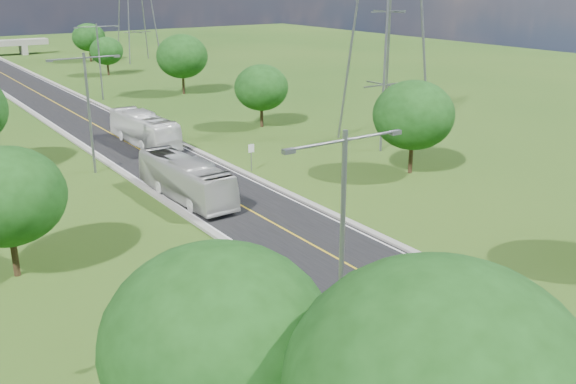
% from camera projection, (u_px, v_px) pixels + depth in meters
% --- Properties ---
extents(ground, '(260.00, 260.00, 0.00)m').
position_uv_depth(ground, '(105.00, 130.00, 69.17)').
color(ground, '#224A14').
rests_on(ground, ground).
extents(road, '(8.00, 150.00, 0.06)m').
position_uv_depth(road, '(87.00, 120.00, 73.86)').
color(road, black).
rests_on(road, ground).
extents(curb_left, '(0.50, 150.00, 0.22)m').
position_uv_depth(curb_left, '(49.00, 124.00, 71.57)').
color(curb_left, gray).
rests_on(curb_left, ground).
extents(curb_right, '(0.50, 150.00, 0.22)m').
position_uv_depth(curb_right, '(123.00, 116.00, 76.10)').
color(curb_right, gray).
rests_on(curb_right, ground).
extents(speed_limit_sign, '(0.55, 0.09, 2.40)m').
position_uv_depth(speed_limit_sign, '(251.00, 153.00, 54.18)').
color(speed_limit_sign, slate).
rests_on(speed_limit_sign, ground).
extents(streetlight_near_left, '(5.90, 0.25, 10.00)m').
position_uv_depth(streetlight_near_left, '(343.00, 226.00, 26.46)').
color(streetlight_near_left, slate).
rests_on(streetlight_near_left, ground).
extents(streetlight_mid_left, '(5.90, 0.25, 10.00)m').
position_uv_depth(streetlight_mid_left, '(88.00, 103.00, 52.32)').
color(streetlight_mid_left, slate).
rests_on(streetlight_mid_left, ground).
extents(streetlight_far_right, '(5.90, 0.25, 10.00)m').
position_uv_depth(streetlight_far_right, '(99.00, 55.00, 84.59)').
color(streetlight_far_right, slate).
rests_on(streetlight_far_right, ground).
extents(tree_la, '(7.14, 7.14, 8.30)m').
position_uv_depth(tree_la, '(218.00, 343.00, 19.28)').
color(tree_la, black).
rests_on(tree_la, ground).
extents(tree_lb, '(6.30, 6.30, 7.33)m').
position_uv_depth(tree_lb, '(6.00, 196.00, 34.08)').
color(tree_lb, black).
rests_on(tree_lb, ground).
extents(tree_rb, '(6.72, 6.72, 7.82)m').
position_uv_depth(tree_rb, '(413.00, 115.00, 52.62)').
color(tree_rb, black).
rests_on(tree_rb, ground).
extents(tree_rc, '(5.88, 5.88, 6.84)m').
position_uv_depth(tree_rc, '(261.00, 88.00, 69.53)').
color(tree_rc, black).
rests_on(tree_rc, ground).
extents(tree_rd, '(7.14, 7.14, 8.30)m').
position_uv_depth(tree_rd, '(182.00, 56.00, 89.10)').
color(tree_rd, black).
rests_on(tree_rd, ground).
extents(tree_re, '(5.46, 5.46, 6.35)m').
position_uv_depth(tree_re, '(107.00, 51.00, 106.97)').
color(tree_re, black).
rests_on(tree_re, ground).
extents(tree_rf, '(6.30, 6.30, 7.33)m').
position_uv_depth(tree_rf, '(89.00, 37.00, 124.31)').
color(tree_rf, black).
rests_on(tree_rf, ground).
extents(bus_outbound, '(2.97, 11.33, 3.13)m').
position_uv_depth(bus_outbound, '(144.00, 129.00, 62.55)').
color(bus_outbound, white).
rests_on(bus_outbound, road).
extents(bus_inbound, '(2.95, 11.14, 3.08)m').
position_uv_depth(bus_inbound, '(186.00, 179.00, 47.27)').
color(bus_inbound, silver).
rests_on(bus_inbound, road).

